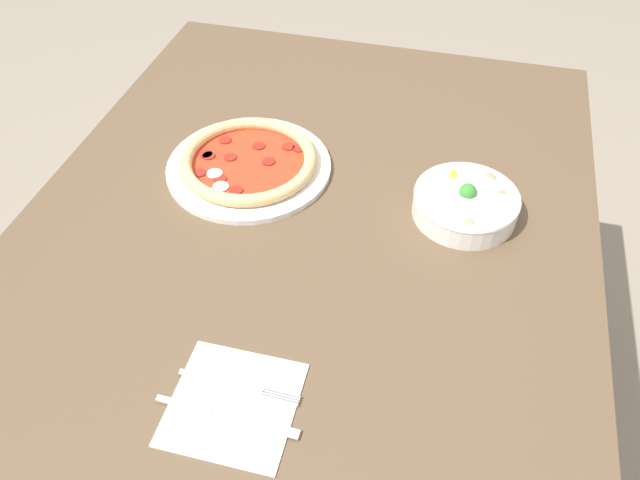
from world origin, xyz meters
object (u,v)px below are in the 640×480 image
(bowl, at_px, (466,202))
(knife, at_px, (220,414))
(pizza, at_px, (248,163))
(fork, at_px, (237,386))

(bowl, xyz_separation_m, knife, (0.51, -0.29, -0.02))
(pizza, xyz_separation_m, bowl, (0.03, 0.43, 0.01))
(fork, bearing_deg, pizza, 108.22)
(fork, bearing_deg, bowl, 59.30)
(bowl, bearing_deg, pizza, -93.34)
(fork, distance_m, knife, 0.05)
(bowl, bearing_deg, fork, -31.84)
(pizza, relative_size, fork, 1.79)
(pizza, distance_m, knife, 0.55)
(bowl, distance_m, knife, 0.59)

